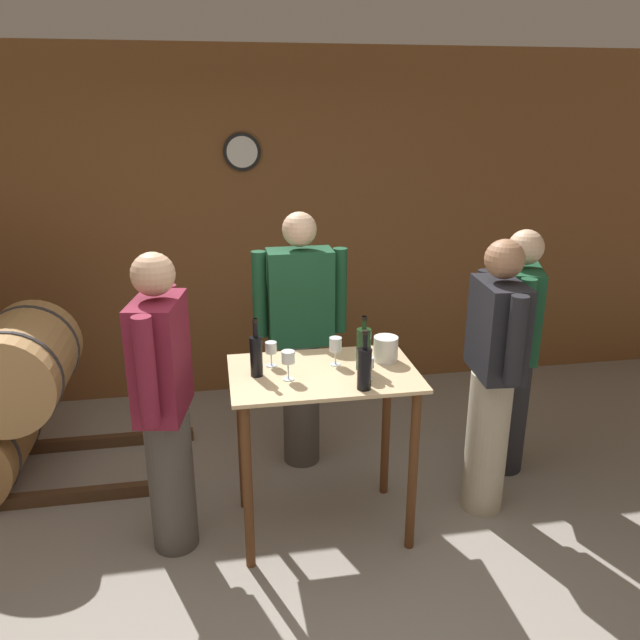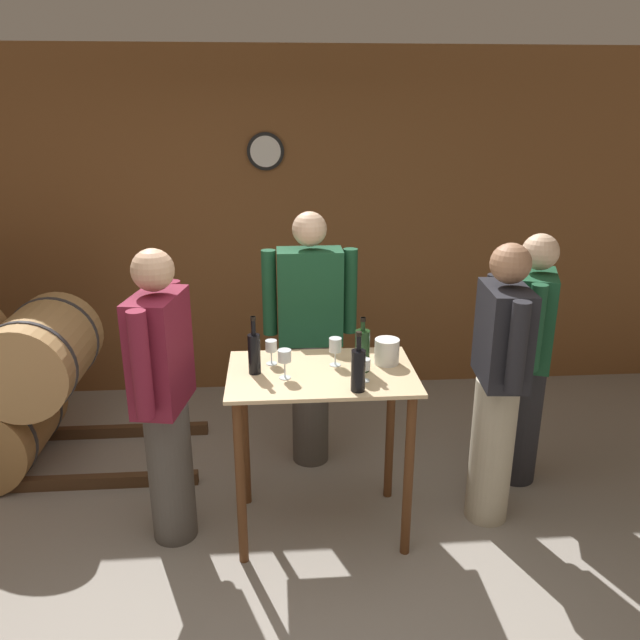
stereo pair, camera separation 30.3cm
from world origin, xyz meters
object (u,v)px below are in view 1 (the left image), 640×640
object	(u,v)px
wine_glass_near_right	(335,345)
person_visitor_near_door	(301,337)
wine_glass_near_left	(271,349)
person_host	(515,349)
wine_bottle_center	(364,348)
person_visitor_bearded	(164,402)
wine_bottle_far_left	(256,354)
person_visitor_with_scarf	(493,375)
wine_glass_far_side	(368,363)
wine_glass_near_center	(288,358)
ice_bucket	(386,349)
wine_bottle_left	(364,367)

from	to	relation	value
wine_glass_near_right	person_visitor_near_door	size ratio (longest dim) A/B	0.09
wine_glass_near_left	person_host	distance (m)	1.58
wine_bottle_center	person_visitor_bearded	bearing A→B (deg)	-179.56
wine_bottle_far_left	person_visitor_with_scarf	size ratio (longest dim) A/B	0.19
wine_glass_far_side	wine_glass_near_center	bearing A→B (deg)	170.55
ice_bucket	person_visitor_near_door	size ratio (longest dim) A/B	0.08
wine_glass_near_right	person_visitor_with_scarf	size ratio (longest dim) A/B	0.09
wine_glass_near_right	person_visitor_near_door	xyz separation A→B (m)	(-0.10, 0.64, -0.18)
wine_bottle_center	wine_glass_far_side	bearing A→B (deg)	-93.90
wine_glass_far_side	person_host	world-z (taller)	person_host
wine_bottle_far_left	ice_bucket	world-z (taller)	wine_bottle_far_left
wine_glass_near_center	person_visitor_near_door	world-z (taller)	person_visitor_near_door
wine_glass_near_center	ice_bucket	bearing A→B (deg)	15.46
wine_bottle_center	wine_glass_far_side	world-z (taller)	wine_bottle_center
wine_bottle_center	ice_bucket	distance (m)	0.18
wine_glass_near_right	person_visitor_with_scarf	distance (m)	0.91
wine_bottle_far_left	wine_glass_far_side	world-z (taller)	wine_bottle_far_left
wine_bottle_center	wine_glass_near_center	bearing A→B (deg)	-171.30
wine_glass_near_center	person_visitor_with_scarf	distance (m)	1.18
wine_glass_near_right	person_host	size ratio (longest dim) A/B	0.10
wine_bottle_center	wine_glass_far_side	distance (m)	0.13
person_visitor_bearded	wine_glass_near_right	bearing A→B (deg)	5.90
person_visitor_bearded	wine_glass_near_center	bearing A→B (deg)	-4.92
wine_bottle_left	ice_bucket	xyz separation A→B (m)	(0.20, 0.33, -0.05)
wine_glass_near_right	person_visitor_near_door	world-z (taller)	person_visitor_near_door
wine_bottle_left	wine_bottle_center	world-z (taller)	wine_bottle_left
wine_glass_near_center	person_visitor_bearded	distance (m)	0.66
wine_glass_near_left	wine_bottle_left	bearing A→B (deg)	-41.01
person_visitor_bearded	wine_glass_near_left	bearing A→B (deg)	13.71
wine_bottle_far_left	person_visitor_near_door	xyz separation A→B (m)	(0.33, 0.71, -0.19)
wine_bottle_far_left	person_visitor_with_scarf	world-z (taller)	person_visitor_with_scarf
wine_glass_near_right	person_host	xyz separation A→B (m)	(1.20, 0.32, -0.23)
person_visitor_near_door	wine_bottle_center	bearing A→B (deg)	-72.56
ice_bucket	wine_glass_near_center	bearing A→B (deg)	-164.54
wine_glass_near_center	ice_bucket	xyz separation A→B (m)	(0.55, 0.15, -0.05)
wine_bottle_far_left	ice_bucket	xyz separation A→B (m)	(0.70, 0.08, -0.05)
wine_bottle_far_left	person_visitor_bearded	world-z (taller)	person_visitor_bearded
wine_bottle_far_left	person_visitor_bearded	distance (m)	0.52
wine_bottle_center	person_visitor_near_door	size ratio (longest dim) A/B	0.18
wine_bottle_left	wine_glass_near_center	distance (m)	0.39
wine_glass_near_center	person_visitor_with_scarf	size ratio (longest dim) A/B	0.09
wine_glass_near_left	ice_bucket	size ratio (longest dim) A/B	0.98
wine_bottle_center	wine_glass_near_center	world-z (taller)	wine_bottle_center
person_visitor_with_scarf	wine_bottle_far_left	bearing A→B (deg)	-179.39
person_host	person_visitor_bearded	size ratio (longest dim) A/B	0.98
wine_bottle_left	wine_glass_near_left	bearing A→B (deg)	138.99
wine_bottle_center	person_visitor_near_door	distance (m)	0.79
wine_bottle_left	wine_glass_far_side	distance (m)	0.12
wine_glass_far_side	wine_bottle_far_left	bearing A→B (deg)	165.62
wine_bottle_left	person_visitor_bearded	world-z (taller)	person_visitor_bearded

